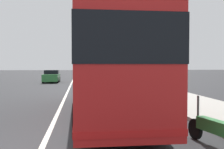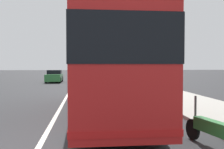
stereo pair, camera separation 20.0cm
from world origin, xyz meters
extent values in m
plane|color=#2D2D30|center=(0.00, 0.00, 0.00)|extent=(220.00, 220.00, 0.00)
cube|color=#B2ADA3|center=(10.00, -6.78, 0.07)|extent=(110.00, 3.60, 0.14)
cube|color=silver|center=(10.00, 0.00, 0.00)|extent=(110.00, 0.16, 0.01)
cube|color=red|center=(4.35, -1.99, 1.96)|extent=(11.46, 2.58, 3.22)
cube|color=black|center=(4.35, -1.99, 2.66)|extent=(11.50, 2.62, 1.13)
cube|color=red|center=(4.35, -1.99, 0.60)|extent=(11.49, 2.61, 0.16)
cylinder|color=black|center=(8.00, -0.82, 0.50)|extent=(1.00, 0.31, 1.00)
cylinder|color=black|center=(8.02, -3.10, 0.50)|extent=(1.00, 0.31, 1.00)
cylinder|color=black|center=(0.68, -0.89, 0.50)|extent=(1.00, 0.31, 1.00)
cylinder|color=black|center=(0.70, -3.16, 0.50)|extent=(1.00, 0.31, 1.00)
cylinder|color=black|center=(0.22, -4.15, 0.29)|extent=(0.58, 0.19, 0.58)
cube|color=#338C3F|center=(-0.59, -4.31, 0.54)|extent=(1.26, 0.47, 0.32)
cylinder|color=#4C4C51|center=(0.10, -4.18, 0.89)|extent=(0.06, 0.06, 0.70)
cube|color=red|center=(27.88, -1.57, 0.55)|extent=(4.46, 1.95, 0.74)
cube|color=black|center=(27.95, -1.57, 1.20)|extent=(2.16, 1.72, 0.55)
cylinder|color=black|center=(29.30, -0.70, 0.32)|extent=(0.65, 0.24, 0.64)
cylinder|color=black|center=(29.36, -2.32, 0.32)|extent=(0.65, 0.24, 0.64)
cylinder|color=black|center=(26.40, -0.81, 0.32)|extent=(0.65, 0.24, 0.64)
cylinder|color=black|center=(26.46, -2.44, 0.32)|extent=(0.65, 0.24, 0.64)
cube|color=#2D7238|center=(26.66, 2.43, 0.59)|extent=(4.46, 1.78, 0.82)
cube|color=black|center=(26.96, 2.43, 1.24)|extent=(2.01, 1.64, 0.48)
cylinder|color=black|center=(25.19, 1.62, 0.32)|extent=(0.64, 0.22, 0.64)
cylinder|color=black|center=(25.19, 3.23, 0.32)|extent=(0.64, 0.22, 0.64)
cylinder|color=black|center=(28.13, 1.62, 0.32)|extent=(0.64, 0.22, 0.64)
cylinder|color=black|center=(28.13, 3.24, 0.32)|extent=(0.64, 0.22, 0.64)
cylinder|color=slate|center=(16.42, -6.55, 3.96)|extent=(0.20, 0.20, 7.92)
camera|label=1|loc=(-7.12, -0.95, 2.08)|focal=44.32mm
camera|label=2|loc=(-7.14, -1.15, 2.08)|focal=44.32mm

